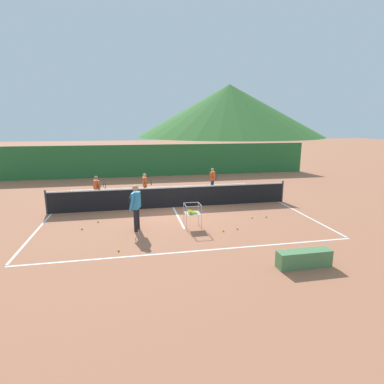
{
  "coord_description": "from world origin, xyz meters",
  "views": [
    {
      "loc": [
        -1.8,
        -13.48,
        3.78
      ],
      "look_at": [
        0.64,
        -1.26,
        0.98
      ],
      "focal_mm": 28.38,
      "sensor_mm": 36.0,
      "label": 1
    }
  ],
  "objects_px": {
    "ball_cart": "(192,212)",
    "tennis_ball_5": "(98,222)",
    "student_0": "(97,187)",
    "tennis_ball_6": "(119,250)",
    "tennis_net": "(173,197)",
    "courtside_bench": "(304,259)",
    "tennis_ball_3": "(252,217)",
    "tennis_ball_1": "(266,217)",
    "tennis_ball_0": "(223,231)",
    "instructor": "(136,203)",
    "student_2": "(213,177)",
    "student_1": "(145,183)",
    "tennis_ball_4": "(237,228)",
    "tennis_ball_2": "(82,229)"
  },
  "relations": [
    {
      "from": "tennis_ball_1",
      "to": "tennis_ball_2",
      "type": "relative_size",
      "value": 1.0
    },
    {
      "from": "student_1",
      "to": "student_2",
      "type": "height_order",
      "value": "student_2"
    },
    {
      "from": "student_2",
      "to": "courtside_bench",
      "type": "relative_size",
      "value": 0.9
    },
    {
      "from": "student_2",
      "to": "instructor",
      "type": "bearing_deg",
      "value": -127.42
    },
    {
      "from": "instructor",
      "to": "tennis_ball_3",
      "type": "xyz_separation_m",
      "value": [
        4.67,
        0.54,
        -0.97
      ]
    },
    {
      "from": "instructor",
      "to": "tennis_ball_2",
      "type": "height_order",
      "value": "instructor"
    },
    {
      "from": "student_2",
      "to": "tennis_ball_2",
      "type": "xyz_separation_m",
      "value": [
        -6.37,
        -5.3,
        -0.77
      ]
    },
    {
      "from": "courtside_bench",
      "to": "tennis_ball_4",
      "type": "bearing_deg",
      "value": 103.12
    },
    {
      "from": "student_0",
      "to": "student_2",
      "type": "bearing_deg",
      "value": 13.59
    },
    {
      "from": "tennis_ball_2",
      "to": "tennis_ball_4",
      "type": "xyz_separation_m",
      "value": [
        5.59,
        -1.08,
        0.0
      ]
    },
    {
      "from": "tennis_ball_3",
      "to": "courtside_bench",
      "type": "xyz_separation_m",
      "value": [
        -0.31,
        -4.38,
        0.2
      ]
    },
    {
      "from": "ball_cart",
      "to": "tennis_ball_5",
      "type": "bearing_deg",
      "value": 159.35
    },
    {
      "from": "tennis_net",
      "to": "student_0",
      "type": "distance_m",
      "value": 3.8
    },
    {
      "from": "instructor",
      "to": "tennis_ball_4",
      "type": "relative_size",
      "value": 24.55
    },
    {
      "from": "tennis_net",
      "to": "instructor",
      "type": "distance_m",
      "value": 3.32
    },
    {
      "from": "tennis_ball_0",
      "to": "tennis_ball_3",
      "type": "xyz_separation_m",
      "value": [
        1.63,
        1.31,
        0.0
      ]
    },
    {
      "from": "student_1",
      "to": "ball_cart",
      "type": "relative_size",
      "value": 1.45
    },
    {
      "from": "tennis_ball_0",
      "to": "tennis_net",
      "type": "bearing_deg",
      "value": 110.32
    },
    {
      "from": "tennis_net",
      "to": "student_1",
      "type": "relative_size",
      "value": 8.42
    },
    {
      "from": "tennis_net",
      "to": "tennis_ball_3",
      "type": "height_order",
      "value": "tennis_net"
    },
    {
      "from": "instructor",
      "to": "student_0",
      "type": "xyz_separation_m",
      "value": [
        -1.77,
        4.25,
        -0.19
      ]
    },
    {
      "from": "tennis_ball_3",
      "to": "tennis_ball_1",
      "type": "bearing_deg",
      "value": -3.94
    },
    {
      "from": "tennis_ball_0",
      "to": "tennis_ball_5",
      "type": "distance_m",
      "value": 4.92
    },
    {
      "from": "tennis_ball_6",
      "to": "student_2",
      "type": "bearing_deg",
      "value": 56.64
    },
    {
      "from": "tennis_net",
      "to": "courtside_bench",
      "type": "relative_size",
      "value": 7.32
    },
    {
      "from": "student_0",
      "to": "tennis_ball_3",
      "type": "distance_m",
      "value": 7.48
    },
    {
      "from": "student_0",
      "to": "tennis_ball_5",
      "type": "height_order",
      "value": "student_0"
    },
    {
      "from": "student_0",
      "to": "student_2",
      "type": "relative_size",
      "value": 1.0
    },
    {
      "from": "tennis_net",
      "to": "student_0",
      "type": "relative_size",
      "value": 8.16
    },
    {
      "from": "tennis_ball_6",
      "to": "courtside_bench",
      "type": "bearing_deg",
      "value": -22.19
    },
    {
      "from": "instructor",
      "to": "tennis_ball_6",
      "type": "xyz_separation_m",
      "value": [
        -0.59,
        -1.82,
        -0.97
      ]
    },
    {
      "from": "tennis_ball_0",
      "to": "student_2",
      "type": "bearing_deg",
      "value": 78.25
    },
    {
      "from": "tennis_ball_0",
      "to": "courtside_bench",
      "type": "bearing_deg",
      "value": -66.72
    },
    {
      "from": "student_2",
      "to": "ball_cart",
      "type": "xyz_separation_m",
      "value": [
        -2.37,
        -5.88,
        -0.22
      ]
    },
    {
      "from": "tennis_ball_4",
      "to": "tennis_ball_0",
      "type": "bearing_deg",
      "value": -167.41
    },
    {
      "from": "courtside_bench",
      "to": "student_2",
      "type": "bearing_deg",
      "value": 89.81
    },
    {
      "from": "instructor",
      "to": "student_2",
      "type": "xyz_separation_m",
      "value": [
        4.4,
        5.75,
        -0.19
      ]
    },
    {
      "from": "student_1",
      "to": "tennis_ball_0",
      "type": "distance_m",
      "value": 6.21
    },
    {
      "from": "tennis_ball_0",
      "to": "tennis_ball_1",
      "type": "relative_size",
      "value": 1.0
    },
    {
      "from": "tennis_ball_4",
      "to": "student_0",
      "type": "bearing_deg",
      "value": 137.75
    },
    {
      "from": "tennis_net",
      "to": "tennis_ball_1",
      "type": "height_order",
      "value": "tennis_net"
    },
    {
      "from": "tennis_net",
      "to": "tennis_ball_5",
      "type": "bearing_deg",
      "value": -153.17
    },
    {
      "from": "tennis_ball_6",
      "to": "ball_cart",
      "type": "bearing_deg",
      "value": 32.84
    },
    {
      "from": "ball_cart",
      "to": "courtside_bench",
      "type": "bearing_deg",
      "value": -57.76
    },
    {
      "from": "tennis_ball_2",
      "to": "courtside_bench",
      "type": "bearing_deg",
      "value": -34.08
    },
    {
      "from": "student_0",
      "to": "tennis_ball_6",
      "type": "xyz_separation_m",
      "value": [
        1.18,
        -6.08,
        -0.78
      ]
    },
    {
      "from": "student_1",
      "to": "tennis_ball_5",
      "type": "relative_size",
      "value": 19.18
    },
    {
      "from": "instructor",
      "to": "tennis_ball_6",
      "type": "height_order",
      "value": "instructor"
    },
    {
      "from": "ball_cart",
      "to": "courtside_bench",
      "type": "height_order",
      "value": "ball_cart"
    },
    {
      "from": "tennis_net",
      "to": "tennis_ball_3",
      "type": "relative_size",
      "value": 161.56
    }
  ]
}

